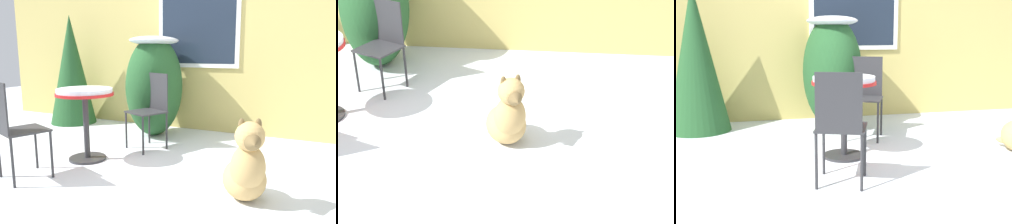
% 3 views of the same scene
% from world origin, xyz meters
% --- Properties ---
extents(ground_plane, '(16.00, 16.00, 0.00)m').
position_xyz_m(ground_plane, '(0.00, 0.00, 0.00)').
color(ground_plane, silver).
extents(shrub_left, '(0.72, 1.00, 1.38)m').
position_xyz_m(shrub_left, '(-0.69, 1.61, 0.73)').
color(shrub_left, '#235128').
rests_on(shrub_left, ground_plane).
extents(patio_chair_near_table, '(0.51, 0.51, 0.91)m').
position_xyz_m(patio_chair_near_table, '(-0.43, 1.02, 0.51)').
color(patio_chair_near_table, '#2D2D30').
rests_on(patio_chair_near_table, ground_plane).
extents(dog, '(0.47, 0.60, 0.69)m').
position_xyz_m(dog, '(0.94, 0.03, 0.26)').
color(dog, tan).
rests_on(dog, ground_plane).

